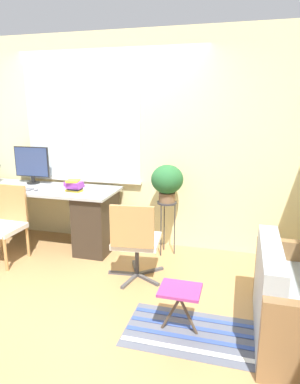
# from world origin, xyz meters

# --- Properties ---
(ground_plane) EXTENTS (14.00, 14.00, 0.00)m
(ground_plane) POSITION_xyz_m (0.00, 0.00, 0.00)
(ground_plane) COLOR tan
(wall_back_with_window) EXTENTS (9.00, 0.12, 2.70)m
(wall_back_with_window) POSITION_xyz_m (-0.02, 0.78, 1.36)
(wall_back_with_window) COLOR beige
(wall_back_with_window) RESTS_ON ground_plane
(desk) EXTENTS (2.18, 0.71, 0.78)m
(desk) POSITION_xyz_m (-0.91, 0.35, 0.42)
(desk) COLOR #9EA3A8
(desk) RESTS_ON ground_plane
(monitor) EXTENTS (0.51, 0.17, 0.50)m
(monitor) POSITION_xyz_m (-1.06, 0.55, 1.05)
(monitor) COLOR black
(monitor) RESTS_ON desk
(keyboard) EXTENTS (0.37, 0.11, 0.02)m
(keyboard) POSITION_xyz_m (-1.04, 0.19, 0.79)
(keyboard) COLOR slate
(keyboard) RESTS_ON desk
(mouse) EXTENTS (0.04, 0.07, 0.04)m
(mouse) POSITION_xyz_m (-0.78, 0.17, 0.79)
(mouse) COLOR slate
(mouse) RESTS_ON desk
(book_stack) EXTENTS (0.23, 0.19, 0.15)m
(book_stack) POSITION_xyz_m (-0.30, 0.28, 0.85)
(book_stack) COLOR yellow
(book_stack) RESTS_ON desk
(desk_chair_wooden) EXTENTS (0.47, 0.47, 0.89)m
(desk_chair_wooden) POSITION_xyz_m (-1.00, -0.18, 0.47)
(desk_chair_wooden) COLOR #B2844C
(desk_chair_wooden) RESTS_ON ground_plane
(office_chair_swivel) EXTENTS (0.61, 0.62, 0.87)m
(office_chair_swivel) POSITION_xyz_m (0.65, -0.26, 0.45)
(office_chair_swivel) COLOR #47474C
(office_chair_swivel) RESTS_ON ground_plane
(plant_stand) EXTENTS (0.24, 0.24, 0.67)m
(plant_stand) POSITION_xyz_m (0.83, 0.48, 0.58)
(plant_stand) COLOR #333338
(plant_stand) RESTS_ON ground_plane
(potted_plant) EXTENTS (0.39, 0.39, 0.45)m
(potted_plant) POSITION_xyz_m (0.83, 0.48, 0.94)
(potted_plant) COLOR brown
(potted_plant) RESTS_ON plant_stand
(floor_rug_striped) EXTENTS (1.12, 0.62, 0.01)m
(floor_rug_striped) POSITION_xyz_m (1.38, -1.00, 0.00)
(floor_rug_striped) COLOR #565B6B
(floor_rug_striped) RESTS_ON ground_plane
(folding_stool) EXTENTS (0.33, 0.28, 0.39)m
(folding_stool) POSITION_xyz_m (1.26, -1.00, 0.34)
(folding_stool) COLOR #93337A
(folding_stool) RESTS_ON ground_plane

